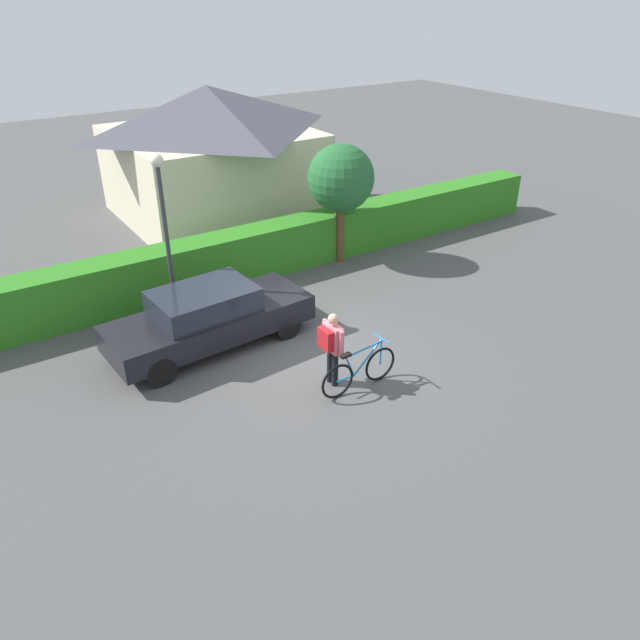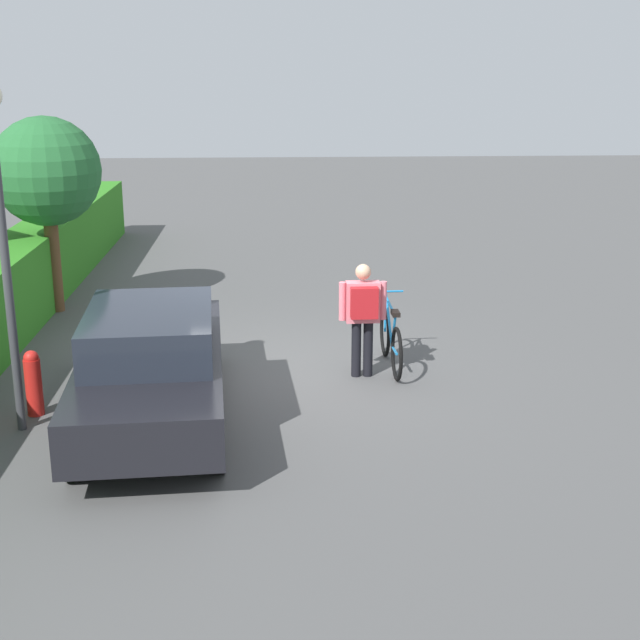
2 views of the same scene
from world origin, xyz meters
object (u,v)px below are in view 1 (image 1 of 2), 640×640
tree_kerbside (341,179)px  fire_hydrant (194,300)px  parked_car_near (209,317)px  person_rider (331,343)px  bicycle (359,371)px  street_lamp (164,217)px

tree_kerbside → fire_hydrant: bearing=-170.2°
parked_car_near → person_rider: person_rider is taller
person_rider → parked_car_near: bearing=117.9°
parked_car_near → bicycle: (1.75, -3.05, -0.32)m
bicycle → fire_hydrant: 4.74m
parked_car_near → street_lamp: bearing=97.1°
parked_car_near → street_lamp: 2.38m
bicycle → tree_kerbside: 6.55m
parked_car_near → fire_hydrant: bearing=80.0°
fire_hydrant → street_lamp: bearing=173.6°
fire_hydrant → parked_car_near: bearing=-100.0°
street_lamp → fire_hydrant: 2.18m
bicycle → person_rider: person_rider is taller
parked_car_near → person_rider: bearing=-62.1°
bicycle → street_lamp: street_lamp is taller
bicycle → person_rider: size_ratio=1.14×
fire_hydrant → person_rider: bearing=-74.5°
parked_car_near → tree_kerbside: 5.75m
parked_car_near → fire_hydrant: parked_car_near is taller
bicycle → fire_hydrant: (-1.49, 4.50, 0.01)m
bicycle → fire_hydrant: size_ratio=2.19×
person_rider → fire_hydrant: bearing=105.5°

